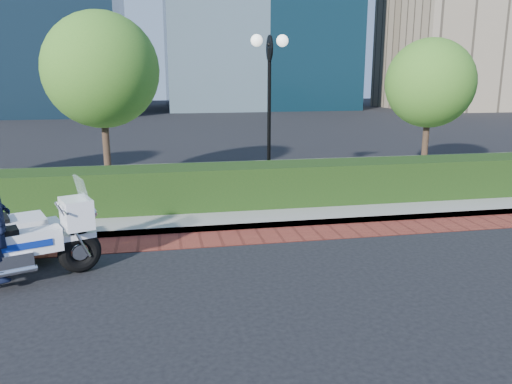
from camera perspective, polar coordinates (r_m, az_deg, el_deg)
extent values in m
plane|color=black|center=(9.16, 2.34, -7.98)|extent=(120.00, 120.00, 0.00)
cube|color=maroon|center=(10.53, 0.46, -5.05)|extent=(60.00, 1.00, 0.01)
cube|color=gray|center=(14.80, -3.00, 0.59)|extent=(60.00, 8.00, 0.15)
cube|color=black|center=(12.36, -1.46, 0.80)|extent=(18.00, 1.20, 1.00)
cylinder|color=black|center=(14.15, 1.46, 0.96)|extent=(0.30, 0.30, 0.30)
cylinder|color=black|center=(13.88, 1.51, 8.44)|extent=(0.10, 0.10, 3.70)
cylinder|color=black|center=(13.85, 1.55, 16.09)|extent=(0.04, 0.70, 0.70)
sphere|color=white|center=(13.79, 0.08, 16.94)|extent=(0.32, 0.32, 0.32)
sphere|color=white|center=(13.94, 3.03, 16.88)|extent=(0.32, 0.32, 0.32)
cylinder|color=#332319|center=(15.02, -16.71, 4.74)|extent=(0.20, 0.20, 2.17)
sphere|color=#2A681A|center=(14.88, -17.28, 13.16)|extent=(3.20, 3.20, 3.20)
cylinder|color=#332319|center=(17.20, 18.77, 5.20)|extent=(0.20, 0.20, 1.92)
sphere|color=#2A681A|center=(17.06, 19.26, 11.67)|extent=(2.80, 2.80, 2.80)
torus|color=black|center=(9.09, -19.49, -6.47)|extent=(0.76, 0.48, 0.73)
cube|color=white|center=(8.84, -25.96, -5.41)|extent=(1.47, 0.86, 0.38)
cube|color=silver|center=(8.92, -26.15, -7.09)|extent=(0.73, 0.64, 0.31)
cube|color=white|center=(8.89, -19.83, -2.28)|extent=(0.64, 0.73, 0.50)
cube|color=silver|center=(8.82, -19.32, 0.25)|extent=(0.33, 0.57, 0.44)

